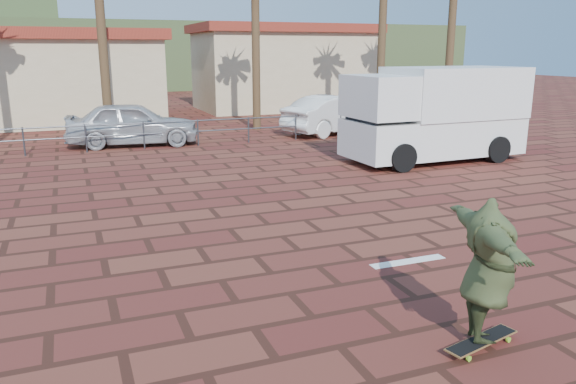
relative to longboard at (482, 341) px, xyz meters
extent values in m
plane|color=brown|center=(0.07, 3.98, -0.09)|extent=(120.00, 120.00, 0.00)
cube|color=white|center=(0.77, 2.78, -0.09)|extent=(1.40, 0.22, 0.01)
cylinder|color=#47494F|center=(-5.93, 15.98, 0.41)|extent=(0.06, 0.06, 1.00)
cylinder|color=#47494F|center=(-3.93, 15.98, 0.41)|extent=(0.06, 0.06, 1.00)
cylinder|color=#47494F|center=(-1.93, 15.98, 0.41)|extent=(0.06, 0.06, 1.00)
cylinder|color=#47494F|center=(0.07, 15.98, 0.41)|extent=(0.06, 0.06, 1.00)
cylinder|color=#47494F|center=(2.07, 15.98, 0.41)|extent=(0.06, 0.06, 1.00)
cylinder|color=#47494F|center=(4.07, 15.98, 0.41)|extent=(0.06, 0.06, 1.00)
cylinder|color=#47494F|center=(6.07, 15.98, 0.41)|extent=(0.06, 0.06, 1.00)
cylinder|color=#47494F|center=(8.07, 15.98, 0.41)|extent=(0.06, 0.06, 1.00)
cylinder|color=#47494F|center=(10.07, 15.98, 0.41)|extent=(0.06, 0.06, 1.00)
cylinder|color=#47494F|center=(12.07, 15.98, 0.41)|extent=(0.06, 0.06, 1.00)
cylinder|color=#47494F|center=(0.07, 15.98, 0.86)|extent=(24.00, 0.05, 0.05)
cylinder|color=#47494F|center=(0.07, 15.98, 0.46)|extent=(24.00, 0.05, 0.05)
cylinder|color=brown|center=(-2.93, 18.98, 4.01)|extent=(0.36, 0.36, 8.20)
cylinder|color=brown|center=(3.57, 19.48, 3.16)|extent=(0.36, 0.36, 6.50)
cylinder|color=brown|center=(9.07, 17.98, 3.81)|extent=(0.36, 0.36, 7.80)
cylinder|color=brown|center=(12.07, 16.98, 4.31)|extent=(0.36, 0.36, 8.80)
cube|color=beige|center=(-5.93, 25.98, 1.91)|extent=(12.00, 7.00, 4.00)
cube|color=maroon|center=(-5.93, 25.98, 4.16)|extent=(12.60, 7.60, 0.50)
cube|color=beige|center=(8.07, 27.98, 2.16)|extent=(10.00, 6.00, 4.50)
cube|color=maroon|center=(8.07, 27.98, 4.66)|extent=(10.60, 6.60, 0.50)
cube|color=#384C28|center=(0.07, 53.98, 2.91)|extent=(70.00, 18.00, 6.00)
cube|color=olive|center=(0.00, 0.00, 0.01)|extent=(1.14, 0.50, 0.02)
cube|color=black|center=(0.00, 0.00, 0.02)|extent=(1.10, 0.47, 0.00)
cube|color=silver|center=(-0.37, -0.09, -0.02)|extent=(0.10, 0.19, 0.03)
cube|color=silver|center=(0.37, 0.09, -0.02)|extent=(0.10, 0.19, 0.03)
cylinder|color=#7FBC27|center=(-0.35, -0.20, -0.05)|extent=(0.08, 0.05, 0.07)
cylinder|color=#7FBC27|center=(-0.40, 0.02, -0.05)|extent=(0.08, 0.05, 0.07)
cylinder|color=#7FBC27|center=(0.40, -0.02, -0.05)|extent=(0.08, 0.05, 0.07)
cylinder|color=#7FBC27|center=(0.35, 0.20, -0.05)|extent=(0.08, 0.05, 0.07)
imported|color=#384223|center=(0.00, 0.00, 0.91)|extent=(1.29, 2.27, 1.79)
cube|color=white|center=(6.58, 10.31, 0.71)|extent=(5.85, 2.54, 1.18)
cube|color=white|center=(7.33, 10.34, 2.10)|extent=(4.36, 2.60, 1.60)
cube|color=white|center=(4.55, 10.25, 2.05)|extent=(1.79, 2.41, 1.28)
cube|color=black|center=(3.85, 10.22, 1.57)|extent=(0.12, 1.82, 0.70)
cylinder|color=black|center=(4.69, 9.13, 0.34)|extent=(0.87, 0.33, 0.86)
cylinder|color=black|center=(4.62, 11.37, 0.34)|extent=(0.87, 0.33, 0.86)
cylinder|color=black|center=(8.33, 9.25, 0.34)|extent=(0.87, 0.33, 0.86)
cylinder|color=black|center=(8.25, 11.49, 0.34)|extent=(0.87, 0.33, 0.86)
imported|color=#ABADB2|center=(-2.19, 16.98, 0.74)|extent=(5.06, 2.53, 1.65)
imported|color=white|center=(6.38, 16.98, 0.73)|extent=(5.29, 3.19, 1.65)
cylinder|color=gray|center=(12.07, 15.98, 0.98)|extent=(0.06, 0.06, 2.13)
cube|color=#193FB2|center=(12.07, 15.98, 1.85)|extent=(0.44, 0.12, 0.44)
camera|label=1|loc=(-4.45, -4.89, 3.44)|focal=35.00mm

